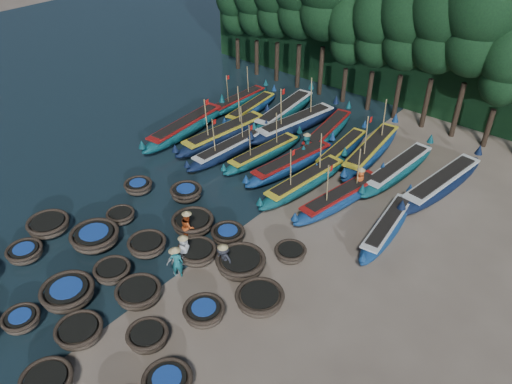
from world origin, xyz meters
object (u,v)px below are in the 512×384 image
Objects in this scene: coracle_12 at (112,271)px; long_boat_12 at (296,124)px; coracle_6 at (68,293)px; coracle_21 at (186,193)px; long_boat_17 at (442,183)px; fisherman_1 at (177,261)px; long_boat_9 at (239,101)px; fisherman_6 at (360,181)px; coracle_9 at (168,383)px; coracle_2 at (21,320)px; fisherman_2 at (188,225)px; coracle_10 at (48,225)px; long_boat_2 at (225,134)px; coracle_3 at (47,382)px; long_boat_16 at (398,169)px; coracle_13 at (139,293)px; long_boat_11 at (285,111)px; long_boat_7 at (341,197)px; long_boat_10 at (251,109)px; long_boat_13 at (327,132)px; coracle_22 at (193,223)px; fisherman_4 at (175,261)px; coracle_23 at (228,234)px; fisherman_3 at (223,259)px; coracle_11 at (95,237)px; long_boat_1 at (186,127)px; coracle_15 at (121,216)px; long_boat_6 at (305,182)px; coracle_7 at (79,331)px; coracle_16 at (147,245)px; coracle_19 at (260,299)px; coracle_14 at (204,312)px; coracle_20 at (138,186)px; fisherman_0 at (184,249)px; fisherman_5 at (307,144)px; long_boat_3 at (229,149)px; long_boat_4 at (264,153)px; long_boat_5 at (292,163)px; coracle_24 at (290,253)px; coracle_18 at (241,263)px; long_boat_15 at (371,150)px; coracle_8 at (148,337)px; coracle_17 at (197,253)px.

long_boat_12 is at bearing 96.89° from coracle_12.
coracle_6 is 1.25× the size of coracle_21.
fisherman_1 reaches higher than long_boat_17.
long_boat_9 reaches higher than fisherman_6.
coracle_9 is (6.99, -0.17, -0.03)m from coracle_6.
coracle_2 is 8.86m from fisherman_2.
long_boat_2 is at bearing 87.97° from coracle_10.
coracle_2 is at bearing -70.42° from long_boat_2.
long_boat_2 is at bearing 113.46° from coracle_3.
long_boat_16 is 13.95m from fisherman_2.
coracle_3 is 5.34m from coracle_13.
coracle_9 is 0.22× the size of long_boat_11.
long_boat_7 is 9.10m from fisherman_2.
coracle_13 is at bearing 57.76° from coracle_2.
long_boat_10 is 0.90× the size of long_boat_13.
coracle_22 is 0.32× the size of long_boat_7.
coracle_22 is 3.48m from fisherman_4.
fisherman_3 is (1.47, -1.89, 0.46)m from coracle_23.
long_boat_1 reaches higher than coracle_11.
coracle_15 is 10.99m from long_boat_6.
coracle_7 is 1.17× the size of coracle_16.
coracle_19 is at bearing -49.88° from long_boat_12.
coracle_12 is 5.31m from coracle_14.
long_boat_7 is at bearing 54.72° from coracle_11.
long_boat_13 is at bearing 77.12° from coracle_15.
coracle_21 is at bearing 26.66° from coracle_20.
long_boat_2 reaches higher than long_boat_9.
long_boat_7 reaches higher than fisherman_0.
fisherman_0 is (4.01, -3.89, 0.46)m from coracle_21.
fisherman_5 is (-6.15, 12.37, 0.42)m from coracle_19.
long_boat_3 is at bearing 109.38° from coracle_7.
coracle_14 is at bearing 11.14° from coracle_12.
long_boat_4 is at bearing -111.33° from fisherman_1.
long_boat_12 is 4.58× the size of fisherman_6.
coracle_23 is (0.32, 5.73, 0.01)m from coracle_13.
long_boat_7 is (4.44, -1.18, -0.01)m from long_boat_5.
coracle_24 is 7.27m from fisherman_6.
long_boat_10 is 12.65m from fisherman_6.
fisherman_5 is at bearing 109.48° from coracle_18.
coracle_3 is at bearing -98.57° from long_boat_15.
coracle_22 reaches higher than coracle_9.
coracle_14 is 11.22m from long_boat_7.
long_boat_3 is (-7.87, 13.69, 0.11)m from coracle_8.
coracle_8 is at bearing -39.70° from coracle_16.
coracle_21 is 12.73m from long_boat_15.
coracle_17 is at bearing -46.98° from long_boat_1.
coracle_23 is 14.94m from long_boat_11.
coracle_9 is at bearing 39.49° from coracle_3.
fisherman_0 is (4.07, -14.98, 0.28)m from long_boat_12.
coracle_15 is 0.21× the size of long_boat_1.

